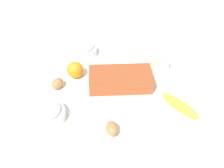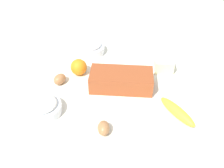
{
  "view_description": "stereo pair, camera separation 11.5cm",
  "coord_description": "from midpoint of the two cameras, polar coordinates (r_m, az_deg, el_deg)",
  "views": [
    {
      "loc": [
        -0.08,
        0.88,
        0.78
      ],
      "look_at": [
        0.0,
        0.0,
        0.04
      ],
      "focal_mm": 41.93,
      "sensor_mm": 36.0,
      "label": 1
    },
    {
      "loc": [
        -0.2,
        0.87,
        0.78
      ],
      "look_at": [
        0.0,
        0.0,
        0.04
      ],
      "focal_mm": 41.93,
      "sensor_mm": 36.0,
      "label": 2
    }
  ],
  "objects": [
    {
      "name": "ground_plane",
      "position": [
        1.19,
        -2.78,
        -1.97
      ],
      "size": [
        2.4,
        2.4,
        0.02
      ],
      "primitive_type": "cube",
      "color": "silver"
    },
    {
      "name": "sugar_bowl",
      "position": [
        1.42,
        -8.73,
        7.45
      ],
      "size": [
        0.15,
        0.15,
        0.07
      ],
      "color": "white",
      "rests_on": "ground_plane"
    },
    {
      "name": "banana",
      "position": [
        1.1,
        11.67,
        -4.7
      ],
      "size": [
        0.17,
        0.16,
        0.04
      ],
      "primitive_type": "ellipsoid",
      "rotation": [
        0.0,
        0.0,
        5.51
      ],
      "color": "yellow",
      "rests_on": "ground_plane"
    },
    {
      "name": "egg_near_butter",
      "position": [
        0.99,
        -3.38,
        -9.82
      ],
      "size": [
        0.06,
        0.08,
        0.05
      ],
      "primitive_type": "ellipsoid",
      "rotation": [
        0.0,
        1.57,
        1.85
      ],
      "color": "#A87144",
      "rests_on": "ground_plane"
    },
    {
      "name": "loaf_pan",
      "position": [
        1.18,
        -0.97,
        0.97
      ],
      "size": [
        0.3,
        0.17,
        0.08
      ],
      "rotation": [
        0.0,
        0.0,
        0.14
      ],
      "color": "#9E4723",
      "rests_on": "ground_plane"
    },
    {
      "name": "egg_beside_bowl",
      "position": [
        1.22,
        -14.52,
        -0.13
      ],
      "size": [
        0.07,
        0.08,
        0.05
      ],
      "primitive_type": "ellipsoid",
      "rotation": [
        0.0,
        1.57,
        4.37
      ],
      "color": "#A77044",
      "rests_on": "ground_plane"
    },
    {
      "name": "orange_fruit",
      "position": [
        1.26,
        -10.67,
        2.97
      ],
      "size": [
        0.08,
        0.08,
        0.08
      ],
      "primitive_type": "sphere",
      "color": "orange",
      "rests_on": "ground_plane"
    },
    {
      "name": "butter_block",
      "position": [
        1.31,
        7.68,
        4.67
      ],
      "size": [
        0.1,
        0.08,
        0.06
      ],
      "primitive_type": "cube",
      "rotation": [
        0.0,
        0.0,
        0.18
      ],
      "color": "#F4EDB2",
      "rests_on": "ground_plane"
    },
    {
      "name": "flour_bowl",
      "position": [
        1.08,
        -17.18,
        -6.19
      ],
      "size": [
        0.15,
        0.15,
        0.07
      ],
      "color": "white",
      "rests_on": "ground_plane"
    }
  ]
}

